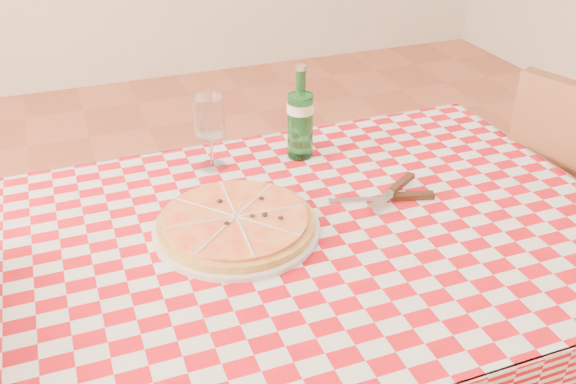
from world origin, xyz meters
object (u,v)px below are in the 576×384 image
(water_bottle, at_px, (300,112))
(pizza_plate, at_px, (236,222))
(wine_glass, at_px, (210,133))
(dining_table, at_px, (307,269))

(water_bottle, bearing_deg, pizza_plate, -132.67)
(water_bottle, bearing_deg, wine_glass, 174.98)
(dining_table, relative_size, wine_glass, 6.76)
(dining_table, xyz_separation_m, pizza_plate, (-0.13, 0.05, 0.12))
(pizza_plate, bearing_deg, wine_glass, 85.07)
(wine_glass, bearing_deg, water_bottle, -5.02)
(water_bottle, height_order, wine_glass, water_bottle)
(dining_table, distance_m, pizza_plate, 0.19)
(pizza_plate, height_order, wine_glass, wine_glass)
(pizza_plate, relative_size, water_bottle, 1.46)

